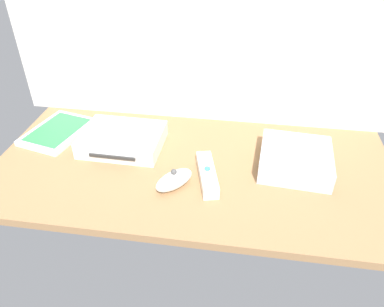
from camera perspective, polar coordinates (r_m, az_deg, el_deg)
name	(u,v)px	position (r cm, az deg, el deg)	size (l,w,h in cm)	color
ground_plane	(192,170)	(93.04, 0.00, -2.51)	(100.00, 48.00, 2.00)	#936D47
back_wall	(207,8)	(100.70, 2.26, 21.51)	(110.00, 1.20, 64.00)	silver
game_console	(123,139)	(100.30, -10.67, 2.17)	(21.33, 16.85, 4.40)	white
mini_computer	(295,159)	(94.03, 15.69, -0.82)	(18.29, 18.29, 5.30)	silver
game_case	(58,131)	(111.30, -20.02, 3.22)	(17.65, 21.64, 1.56)	white
remote_wand	(207,174)	(87.65, 2.36, -3.22)	(7.15, 15.23, 3.40)	white
remote_nunchuk	(174,180)	(85.19, -2.78, -4.11)	(9.86, 10.45, 5.10)	white
remote_classic_pad	(121,128)	(98.89, -10.86, 3.83)	(14.43, 8.05, 2.40)	white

